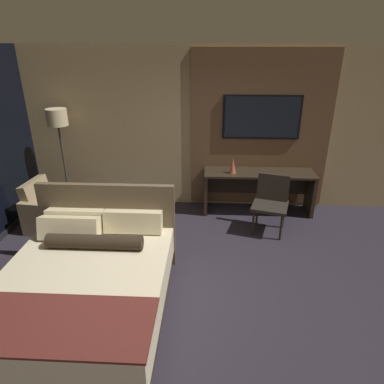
{
  "coord_description": "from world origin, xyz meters",
  "views": [
    {
      "loc": [
        0.23,
        -3.34,
        2.81
      ],
      "look_at": [
        0.0,
        0.95,
        0.93
      ],
      "focal_mm": 32.0,
      "sensor_mm": 36.0,
      "label": 1
    }
  ],
  "objects_px": {
    "desk_chair": "(271,199)",
    "floor_lamp": "(58,126)",
    "desk": "(258,184)",
    "vase_tall": "(233,166)",
    "armchair_by_window": "(55,211)",
    "bed": "(86,287)",
    "tv": "(262,117)"
  },
  "relations": [
    {
      "from": "bed",
      "to": "desk_chair",
      "type": "height_order",
      "value": "bed"
    },
    {
      "from": "armchair_by_window",
      "to": "vase_tall",
      "type": "relative_size",
      "value": 3.33
    },
    {
      "from": "floor_lamp",
      "to": "desk_chair",
      "type": "bearing_deg",
      "value": -9.79
    },
    {
      "from": "desk_chair",
      "to": "armchair_by_window",
      "type": "relative_size",
      "value": 1.01
    },
    {
      "from": "desk",
      "to": "vase_tall",
      "type": "height_order",
      "value": "vase_tall"
    },
    {
      "from": "desk_chair",
      "to": "armchair_by_window",
      "type": "height_order",
      "value": "desk_chair"
    },
    {
      "from": "desk_chair",
      "to": "desk",
      "type": "bearing_deg",
      "value": 116.58
    },
    {
      "from": "bed",
      "to": "floor_lamp",
      "type": "distance_m",
      "value": 3.13
    },
    {
      "from": "desk_chair",
      "to": "floor_lamp",
      "type": "xyz_separation_m",
      "value": [
        -3.55,
        0.61,
        0.98
      ]
    },
    {
      "from": "tv",
      "to": "vase_tall",
      "type": "height_order",
      "value": "tv"
    },
    {
      "from": "bed",
      "to": "tv",
      "type": "relative_size",
      "value": 1.64
    },
    {
      "from": "armchair_by_window",
      "to": "desk",
      "type": "bearing_deg",
      "value": -72.07
    },
    {
      "from": "tv",
      "to": "vase_tall",
      "type": "bearing_deg",
      "value": -144.35
    },
    {
      "from": "desk_chair",
      "to": "bed",
      "type": "bearing_deg",
      "value": -123.14
    },
    {
      "from": "desk",
      "to": "desk_chair",
      "type": "relative_size",
      "value": 2.11
    },
    {
      "from": "armchair_by_window",
      "to": "floor_lamp",
      "type": "xyz_separation_m",
      "value": [
        -0.03,
        0.69,
        1.25
      ]
    },
    {
      "from": "desk_chair",
      "to": "floor_lamp",
      "type": "distance_m",
      "value": 3.73
    },
    {
      "from": "tv",
      "to": "bed",
      "type": "bearing_deg",
      "value": -127.28
    },
    {
      "from": "desk",
      "to": "armchair_by_window",
      "type": "bearing_deg",
      "value": -167.65
    },
    {
      "from": "floor_lamp",
      "to": "bed",
      "type": "bearing_deg",
      "value": -65.1
    },
    {
      "from": "bed",
      "to": "desk",
      "type": "relative_size",
      "value": 1.14
    },
    {
      "from": "bed",
      "to": "vase_tall",
      "type": "relative_size",
      "value": 8.09
    },
    {
      "from": "desk_chair",
      "to": "vase_tall",
      "type": "bearing_deg",
      "value": 153.44
    },
    {
      "from": "desk",
      "to": "vase_tall",
      "type": "bearing_deg",
      "value": -166.15
    },
    {
      "from": "desk",
      "to": "floor_lamp",
      "type": "height_order",
      "value": "floor_lamp"
    },
    {
      "from": "desk_chair",
      "to": "tv",
      "type": "bearing_deg",
      "value": 113.97
    },
    {
      "from": "desk",
      "to": "tv",
      "type": "relative_size",
      "value": 1.44
    },
    {
      "from": "armchair_by_window",
      "to": "tv",
      "type": "bearing_deg",
      "value": -68.55
    },
    {
      "from": "bed",
      "to": "armchair_by_window",
      "type": "distance_m",
      "value": 2.27
    },
    {
      "from": "desk_chair",
      "to": "floor_lamp",
      "type": "bearing_deg",
      "value": -173.77
    },
    {
      "from": "desk",
      "to": "tv",
      "type": "xyz_separation_m",
      "value": [
        -0.0,
        0.22,
        1.13
      ]
    },
    {
      "from": "armchair_by_window",
      "to": "bed",
      "type": "bearing_deg",
      "value": -142.84
    }
  ]
}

